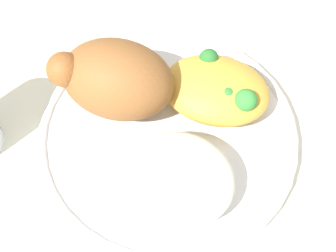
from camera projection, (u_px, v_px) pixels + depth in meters
ground_plane at (168, 139)px, 0.48m from camera, size 2.00×2.00×0.00m
plate at (168, 135)px, 0.47m from camera, size 0.26×0.26×0.02m
roasted_chicken at (115, 79)px, 0.45m from camera, size 0.12×0.08×0.08m
rice_pile at (177, 178)px, 0.42m from camera, size 0.11×0.09×0.04m
mac_cheese_with_broccoli at (217, 89)px, 0.46m from camera, size 0.11×0.08×0.04m
fork at (331, 202)px, 0.44m from camera, size 0.03×0.14×0.01m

